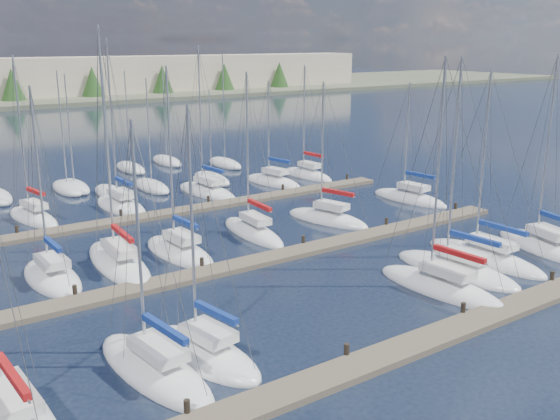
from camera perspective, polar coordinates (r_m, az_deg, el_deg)
ground at (r=80.48m, az=-19.02°, el=4.38°), size 400.00×400.00×0.00m
dock_near at (r=31.23m, az=12.87°, el=-11.67°), size 44.00×1.93×1.10m
dock_mid at (r=41.07m, az=-1.60°, el=-4.57°), size 44.00×1.93×1.10m
dock_far at (r=52.82m, az=-9.92°, el=-0.25°), size 44.00×1.93×1.10m
sailboat_n at (r=54.34m, az=-21.62°, el=-0.63°), size 3.56×7.85×13.75m
sailboat_j at (r=43.03m, az=-9.19°, el=-3.79°), size 3.16×8.00×13.27m
sailboat_a at (r=27.13m, az=-23.43°, el=-17.02°), size 3.37×9.49×13.23m
sailboat_p at (r=59.60m, az=-6.69°, el=1.69°), size 3.67×8.77×14.38m
sailboat_m at (r=57.86m, az=11.77°, el=1.05°), size 3.29×8.21×11.30m
sailboat_l at (r=50.34m, az=4.36°, el=-0.80°), size 4.40×8.05×11.78m
sailboat_o at (r=55.89m, az=-14.35°, el=0.40°), size 3.20×8.15×15.02m
sailboat_e at (r=40.79m, az=15.81°, el=-5.27°), size 3.71×9.07×13.95m
sailboat_k at (r=46.78m, az=-2.49°, el=-2.02°), size 2.78×8.40×12.68m
sailboat_d at (r=37.79m, az=14.46°, el=-6.84°), size 3.42×8.83×14.04m
sailboat_q at (r=63.35m, az=-0.64°, el=2.60°), size 3.82×7.77×10.99m
sailboat_c at (r=29.62m, az=-6.90°, el=-12.88°), size 3.89×7.59×12.27m
sailboat_i at (r=41.74m, az=-14.53°, el=-4.69°), size 3.35×9.95×15.73m
sailboat_b at (r=28.69m, az=-11.41°, el=-14.11°), size 3.59×8.74×11.78m
sailboat_h at (r=40.50m, az=-20.11°, el=-5.80°), size 2.92×7.31×12.36m
sailboat_r at (r=66.57m, az=2.52°, el=3.23°), size 2.67×7.55×12.36m
sailboat_g at (r=47.28m, az=22.97°, el=-3.09°), size 4.88×8.86×13.99m
sailboat_f at (r=43.56m, az=18.21°, el=-4.15°), size 2.71×9.17×13.01m
distant_boats at (r=63.94m, az=-18.70°, el=2.01°), size 36.93×20.75×13.30m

